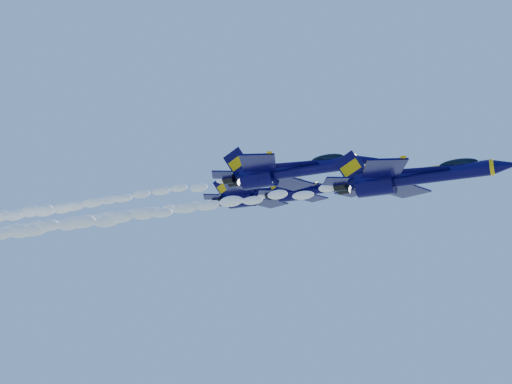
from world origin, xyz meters
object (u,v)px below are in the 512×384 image
at_px(jet_second, 288,171).
at_px(jet_third, 310,190).
at_px(jet_lead, 411,177).
at_px(jet_fourth, 265,194).

relative_size(jet_second, jet_third, 1.23).
xyz_separation_m(jet_lead, jet_second, (-14.76, 4.80, 4.11)).
distance_m(jet_third, jet_fourth, 10.02).
distance_m(jet_second, jet_third, 13.82).
bearing_deg(jet_third, jet_second, -80.17).
bearing_deg(jet_fourth, jet_third, -24.59).
xyz_separation_m(jet_second, jet_fourth, (-11.35, 17.66, 3.00)).
relative_size(jet_third, jet_fourth, 0.77).
bearing_deg(jet_lead, jet_third, 133.02).
bearing_deg(jet_third, jet_lead, -46.98).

